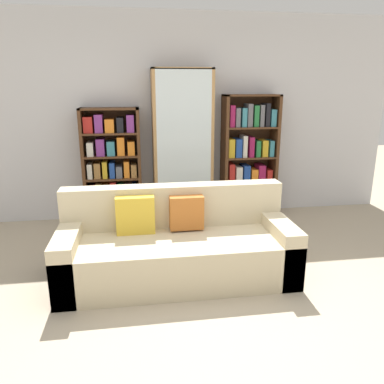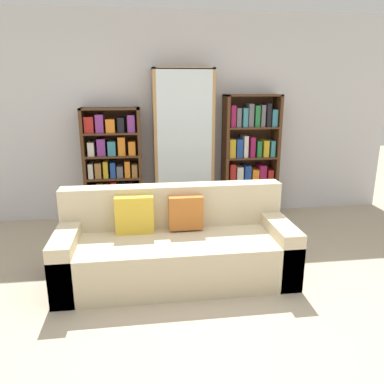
# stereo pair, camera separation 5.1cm
# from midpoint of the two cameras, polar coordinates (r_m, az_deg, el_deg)

# --- Properties ---
(ground_plane) EXTENTS (16.00, 16.00, 0.00)m
(ground_plane) POSITION_cam_midpoint_polar(r_m,az_deg,el_deg) (3.16, 2.47, -18.23)
(ground_plane) COLOR tan
(wall_back) EXTENTS (6.08, 0.06, 2.70)m
(wall_back) POSITION_cam_midpoint_polar(r_m,az_deg,el_deg) (5.16, -2.87, 11.15)
(wall_back) COLOR silver
(wall_back) RESTS_ON ground
(couch) EXTENTS (2.16, 0.84, 0.84)m
(couch) POSITION_cam_midpoint_polar(r_m,az_deg,el_deg) (3.60, -2.78, -8.41)
(couch) COLOR beige
(couch) RESTS_ON ground
(bookshelf_left) EXTENTS (0.74, 0.32, 1.51)m
(bookshelf_left) POSITION_cam_midpoint_polar(r_m,az_deg,el_deg) (5.03, -12.34, 3.55)
(bookshelf_left) COLOR #4C2D19
(bookshelf_left) RESTS_ON ground
(display_cabinet) EXTENTS (0.78, 0.36, 1.99)m
(display_cabinet) POSITION_cam_midpoint_polar(r_m,az_deg,el_deg) (4.99, -1.77, 6.93)
(display_cabinet) COLOR #AD7F4C
(display_cabinet) RESTS_ON ground
(bookshelf_right) EXTENTS (0.74, 0.32, 1.67)m
(bookshelf_right) POSITION_cam_midpoint_polar(r_m,az_deg,el_deg) (5.23, 8.31, 4.93)
(bookshelf_right) COLOR #4C2D19
(bookshelf_right) RESTS_ON ground
(wine_bottle) EXTENTS (0.07, 0.07, 0.39)m
(wine_bottle) POSITION_cam_midpoint_polar(r_m,az_deg,el_deg) (4.35, 3.84, -5.93)
(wine_bottle) COLOR #192333
(wine_bottle) RESTS_ON ground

